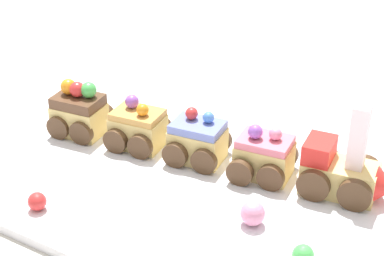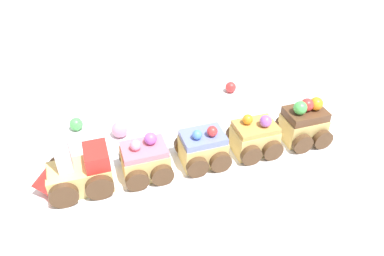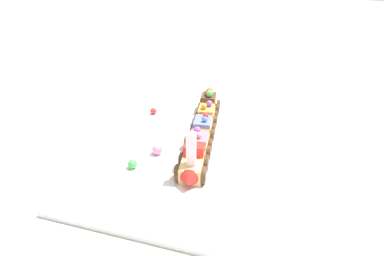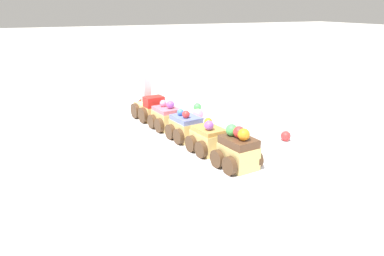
# 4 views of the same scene
# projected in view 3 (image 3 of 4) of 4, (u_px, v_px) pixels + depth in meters

# --- Properties ---
(ground_plane) EXTENTS (10.00, 10.00, 0.00)m
(ground_plane) POSITION_uv_depth(u_px,v_px,m) (192.00, 143.00, 0.83)
(ground_plane) COLOR beige
(display_board) EXTENTS (0.71, 0.41, 0.01)m
(display_board) POSITION_uv_depth(u_px,v_px,m) (192.00, 141.00, 0.83)
(display_board) COLOR white
(display_board) RESTS_ON ground_plane
(cake_train_locomotive) EXTENTS (0.11, 0.08, 0.12)m
(cake_train_locomotive) POSITION_uv_depth(u_px,v_px,m) (192.00, 166.00, 0.66)
(cake_train_locomotive) COLOR #E5C675
(cake_train_locomotive) RESTS_ON display_board
(cake_car_strawberry) EXTENTS (0.08, 0.07, 0.07)m
(cake_car_strawberry) POSITION_uv_depth(u_px,v_px,m) (198.00, 144.00, 0.75)
(cake_car_strawberry) COLOR #E5C675
(cake_car_strawberry) RESTS_ON display_board
(cake_car_blueberry) EXTENTS (0.08, 0.07, 0.07)m
(cake_car_blueberry) POSITION_uv_depth(u_px,v_px,m) (203.00, 128.00, 0.83)
(cake_car_blueberry) COLOR #E5C675
(cake_car_blueberry) RESTS_ON display_board
(cake_car_caramel) EXTENTS (0.08, 0.07, 0.07)m
(cake_car_caramel) POSITION_uv_depth(u_px,v_px,m) (206.00, 115.00, 0.90)
(cake_car_caramel) COLOR #E5C675
(cake_car_caramel) RESTS_ON display_board
(cake_car_chocolate) EXTENTS (0.08, 0.07, 0.08)m
(cake_car_chocolate) POSITION_uv_depth(u_px,v_px,m) (209.00, 102.00, 0.98)
(cake_car_chocolate) COLOR #E5C675
(cake_car_chocolate) RESTS_ON display_board
(gumball_pink) EXTENTS (0.03, 0.03, 0.03)m
(gumball_pink) POSITION_uv_depth(u_px,v_px,m) (157.00, 149.00, 0.75)
(gumball_pink) COLOR pink
(gumball_pink) RESTS_ON display_board
(gumball_green) EXTENTS (0.02, 0.02, 0.02)m
(gumball_green) POSITION_uv_depth(u_px,v_px,m) (133.00, 164.00, 0.70)
(gumball_green) COLOR #4CBC56
(gumball_green) RESTS_ON display_board
(gumball_red) EXTENTS (0.02, 0.02, 0.02)m
(gumball_red) POSITION_uv_depth(u_px,v_px,m) (154.00, 111.00, 0.96)
(gumball_red) COLOR red
(gumball_red) RESTS_ON display_board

